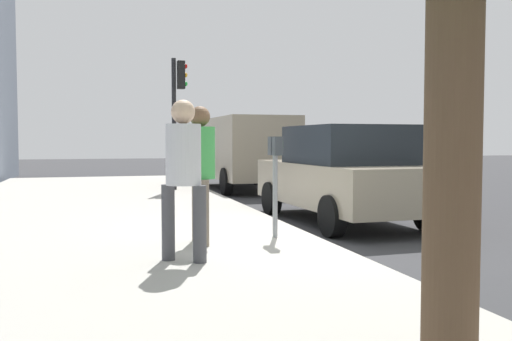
% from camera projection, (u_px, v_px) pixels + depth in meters
% --- Properties ---
extents(ground_plane, '(80.00, 80.00, 0.00)m').
position_uv_depth(ground_plane, '(304.00, 240.00, 8.52)').
color(ground_plane, '#38383A').
rests_on(ground_plane, ground).
extents(sidewalk_slab, '(28.00, 6.00, 0.15)m').
position_uv_depth(sidewalk_slab, '(97.00, 246.00, 7.70)').
color(sidewalk_slab, '#B7B2A8').
rests_on(sidewalk_slab, ground_plane).
extents(parking_meter, '(0.36, 0.12, 1.41)m').
position_uv_depth(parking_meter, '(275.00, 165.00, 7.88)').
color(parking_meter, gray).
rests_on(parking_meter, sidewalk_slab).
extents(pedestrian_at_meter, '(0.54, 0.39, 1.80)m').
position_uv_depth(pedestrian_at_meter, '(200.00, 162.00, 7.39)').
color(pedestrian_at_meter, '#726656').
rests_on(pedestrian_at_meter, sidewalk_slab).
extents(pedestrian_bystander, '(0.39, 0.47, 1.81)m').
position_uv_depth(pedestrian_bystander, '(183.00, 166.00, 6.29)').
color(pedestrian_bystander, '#47474C').
rests_on(pedestrian_bystander, sidewalk_slab).
extents(parked_sedan_near, '(4.46, 2.09, 1.77)m').
position_uv_depth(parked_sedan_near, '(343.00, 174.00, 10.33)').
color(parked_sedan_near, gray).
rests_on(parked_sedan_near, ground_plane).
extents(parked_van_far, '(5.22, 2.17, 2.18)m').
position_uv_depth(parked_van_far, '(244.00, 149.00, 17.33)').
color(parked_van_far, gray).
rests_on(parked_van_far, ground_plane).
extents(traffic_signal, '(0.24, 0.44, 3.60)m').
position_uv_depth(traffic_signal, '(178.00, 101.00, 15.51)').
color(traffic_signal, black).
rests_on(traffic_signal, sidewalk_slab).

